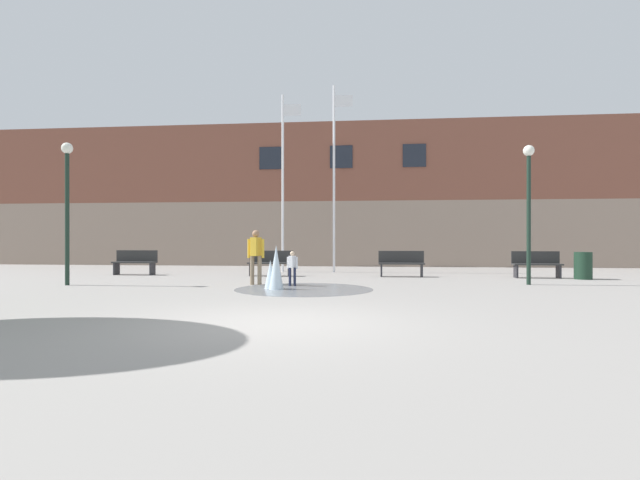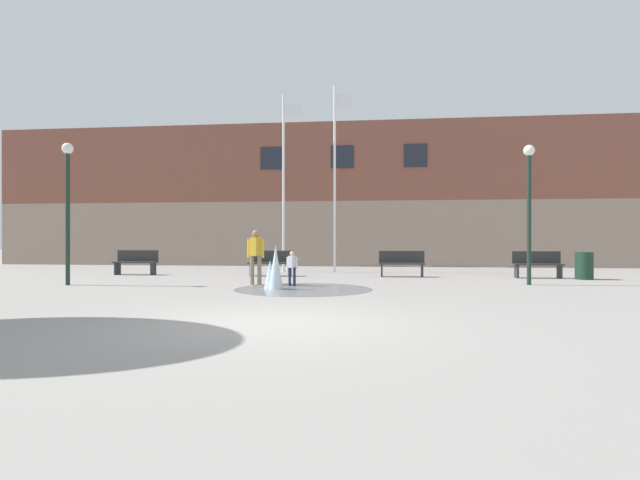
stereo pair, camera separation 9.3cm
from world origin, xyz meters
name	(u,v)px [view 2 (the right image)]	position (x,y,z in m)	size (l,w,h in m)	color
ground_plane	(269,323)	(0.00, 0.00, 0.00)	(100.00, 100.00, 0.00)	gray
library_building	(346,199)	(0.00, 19.46, 3.54)	(36.00, 6.05, 7.08)	gray
splash_fountain	(283,275)	(-0.80, 5.27, 0.37)	(3.67, 3.67, 1.18)	gray
park_bench_left_of_flagpoles	(136,262)	(-7.25, 9.95, 0.48)	(1.60, 0.44, 0.91)	#28282D
park_bench_under_left_flagpole	(271,263)	(-2.12, 9.94, 0.48)	(1.60, 0.44, 0.91)	#28282D
park_bench_center	(402,263)	(2.55, 10.08, 0.48)	(1.60, 0.44, 0.91)	#28282D
park_bench_under_right_flagpole	(537,264)	(7.13, 10.03, 0.48)	(1.60, 0.44, 0.91)	#28282D
adult_near_bench	(256,253)	(-1.83, 6.48, 0.93)	(0.50, 0.38, 1.59)	#89755B
child_running	(292,266)	(-0.71, 6.20, 0.58)	(0.31, 0.24, 0.99)	#1E233D
flagpole_left	(284,177)	(-2.06, 12.20, 3.83)	(0.80, 0.10, 7.19)	silver
flagpole_right	(335,173)	(0.02, 12.20, 3.99)	(0.80, 0.10, 7.49)	silver
lamp_post_left_lane	(68,193)	(-7.19, 5.74, 2.66)	(0.32, 0.32, 4.11)	#192D23
lamp_post_right_lane	(529,194)	(6.07, 7.35, 2.64)	(0.32, 0.32, 4.06)	#192D23
trash_can	(584,266)	(8.47, 9.60, 0.45)	(0.56, 0.56, 0.90)	#193323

